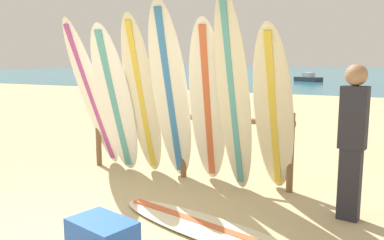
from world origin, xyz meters
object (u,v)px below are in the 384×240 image
surfboard_leaning_right (233,97)px  surfboard_lying_on_sand (209,228)px  surfboard_leaning_center (171,95)px  surfboard_leaning_far_right (274,114)px  surfboard_leaning_center_right (208,105)px  small_boat_offshore (308,78)px  cooler_box (102,239)px  beachgoer_standing (353,136)px  surfboard_leaning_far_left (92,96)px  surfboard_rack (183,131)px  surfboard_leaning_left (115,102)px  surfboard_leaning_center_left (142,99)px

surfboard_leaning_right → surfboard_lying_on_sand: bearing=-81.7°
surfboard_leaning_center → surfboard_leaning_far_right: (1.49, -0.03, -0.18)m
surfboard_leaning_center_right → small_boat_offshore: bearing=96.7°
surfboard_leaning_right → cooler_box: 2.46m
surfboard_leaning_far_right → beachgoer_standing: surfboard_leaning_far_right is taller
surfboard_leaning_far_left → surfboard_leaning_far_right: bearing=-1.9°
small_boat_offshore → cooler_box: bearing=-83.8°
surfboard_rack → surfboard_leaning_center: bearing=-95.5°
surfboard_leaning_right → surfboard_lying_on_sand: size_ratio=1.03×
surfboard_leaning_right → surfboard_leaning_far_right: 0.56m
surfboard_lying_on_sand → cooler_box: 1.15m
surfboard_rack → surfboard_leaning_far_right: 1.55m
surfboard_leaning_far_left → cooler_box: 3.20m
beachgoer_standing → surfboard_leaning_center_right: bearing=168.4°
surfboard_leaning_right → small_boat_offshore: size_ratio=1.11×
surfboard_leaning_far_right → cooler_box: (-0.98, -2.21, -0.93)m
surfboard_leaning_far_left → surfboard_leaning_right: 2.44m
surfboard_rack → surfboard_leaning_far_right: size_ratio=1.50×
surfboard_leaning_far_left → surfboard_lying_on_sand: bearing=-27.7°
surfboard_leaning_right → cooler_box: size_ratio=4.38×
surfboard_leaning_left → surfboard_lying_on_sand: bearing=-30.7°
surfboard_lying_on_sand → cooler_box: size_ratio=4.23×
surfboard_rack → surfboard_leaning_center_right: (0.51, -0.27, 0.45)m
surfboard_leaning_far_right → surfboard_lying_on_sand: size_ratio=0.87×
surfboard_leaning_center_left → surfboard_leaning_right: size_ratio=0.92×
surfboard_leaning_left → small_boat_offshore: (-1.88, 28.37, -0.89)m
surfboard_leaning_center → surfboard_leaning_far_right: bearing=-1.0°
surfboard_rack → surfboard_leaning_center_right: size_ratio=1.43×
surfboard_leaning_far_left → surfboard_leaning_far_right: size_ratio=1.09×
small_boat_offshore → surfboard_leaning_right: bearing=-82.5°
surfboard_rack → surfboard_leaning_right: size_ratio=1.27×
surfboard_leaning_right → surfboard_rack: bearing=154.9°
small_boat_offshore → cooler_box: 30.70m
surfboard_leaning_center_left → surfboard_leaning_far_right: bearing=-0.7°
surfboard_leaning_center_left → surfboard_leaning_center_right: size_ratio=1.04×
surfboard_leaning_right → small_boat_offshore: (-3.76, 28.40, -1.06)m
surfboard_leaning_center_left → surfboard_lying_on_sand: 2.39m
surfboard_leaning_center → surfboard_leaning_right: bearing=-6.1°
surfboard_lying_on_sand → surfboard_rack: bearing=124.4°
surfboard_leaning_far_left → small_boat_offshore: bearing=92.7°
surfboard_lying_on_sand → surfboard_leaning_far_right: bearing=75.1°
surfboard_lying_on_sand → cooler_box: bearing=-124.4°
surfboard_leaning_center → small_boat_offshore: size_ratio=1.09×
surfboard_leaning_far_left → beachgoer_standing: surfboard_leaning_far_left is taller
surfboard_leaning_center_right → small_boat_offshore: 28.43m
small_boat_offshore → surfboard_leaning_far_left: bearing=-87.3°
surfboard_leaning_center → surfboard_leaning_far_right: 1.50m
surfboard_leaning_far_left → surfboard_leaning_center_left: bearing=-4.2°
surfboard_leaning_far_left → surfboard_leaning_far_right: surfboard_leaning_far_left is taller
surfboard_leaning_center_right → surfboard_leaning_far_left: bearing=180.0°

